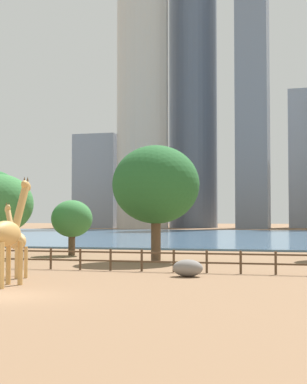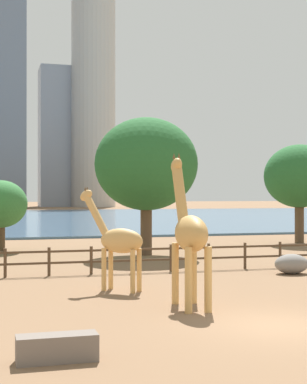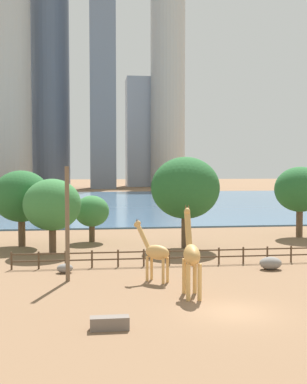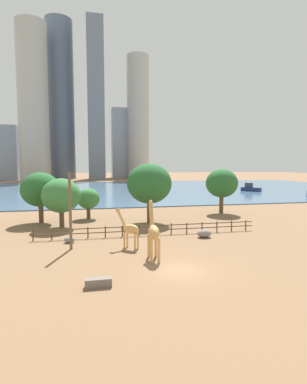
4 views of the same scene
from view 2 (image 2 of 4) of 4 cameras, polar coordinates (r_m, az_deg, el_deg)
The scene contains 13 objects.
ground_plane at distance 95.45m, azimuth -10.88°, elevation -2.45°, with size 400.00×400.00×0.00m, color brown.
harbor_water at distance 92.46m, azimuth -10.72°, elevation -2.46°, with size 180.00×86.00×0.20m, color #476B8C.
giraffe_tall at distance 22.76m, azimuth -3.49°, elevation -4.72°, with size 2.46×2.33×4.04m.
giraffe_companion at distance 19.45m, azimuth 3.50°, elevation -3.97°, with size 1.02×3.44×5.20m.
boulder_by_pole at distance 28.40m, azimuth 13.25°, elevation -6.80°, with size 1.64×1.23×0.92m, color gray.
feeding_trough at distance 13.67m, azimuth -9.34°, elevation -14.69°, with size 1.80×0.60×0.60m, color #72665B.
enclosure_fence at distance 28.27m, azimuth 0.23°, elevation -6.24°, with size 26.12×0.14×1.30m.
tree_left_large at distance 36.01m, azimuth -0.71°, elevation 2.69°, with size 6.33×6.33×8.42m.
tree_center_broad at distance 39.62m, azimuth -14.60°, elevation -1.18°, with size 3.46×3.46×4.64m.
tree_left_small at distance 46.17m, azimuth 13.96°, elevation 1.47°, with size 5.36×5.36×7.52m.
skyline_block_central at distance 168.76m, azimuth -13.90°, elevation 13.22°, with size 8.92×13.81×85.91m, color slate.
skyline_block_left at distance 181.47m, azimuth -9.60°, elevation 5.25°, with size 8.99×11.38×42.05m, color #939EAD.
skyline_block_right at distance 178.21m, azimuth -5.85°, elevation 10.18°, with size 13.06×13.06×71.79m, color #B7B2A8.
Camera 2 is at (-7.85, -15.05, 3.72)m, focal length 55.00 mm.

